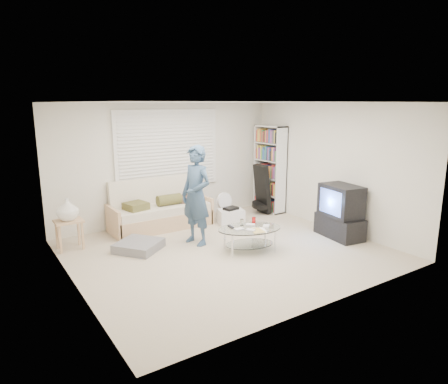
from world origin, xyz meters
TOP-DOWN VIEW (x-y plane):
  - ground at (0.00, 0.00)m, footprint 5.00×5.00m
  - room_shell at (0.00, 0.48)m, footprint 5.02×4.52m
  - window_blinds at (0.00, 2.20)m, footprint 2.32×0.08m
  - futon_sofa at (-0.38, 1.87)m, footprint 2.04×0.82m
  - grey_floor_pillow at (-1.25, 0.87)m, footprint 0.96×0.96m
  - side_table at (-2.22, 1.57)m, footprint 0.46×0.37m
  - bookshelf at (2.32, 1.69)m, footprint 0.31×0.84m
  - guitar_case at (1.99, 1.54)m, footprint 0.40×0.41m
  - floor_fan at (1.00, 1.62)m, footprint 0.37×0.25m
  - storage_bin at (0.95, 1.27)m, footprint 0.60×0.49m
  - tv_unit at (2.20, -0.55)m, footprint 0.62×0.98m
  - coffee_table at (0.34, -0.21)m, footprint 1.26×0.99m
  - standing_person at (-0.24, 0.62)m, footprint 0.57×0.73m

SIDE VIEW (x-z plane):
  - ground at x=0.00m, z-range 0.00..0.00m
  - grey_floor_pillow at x=-1.25m, z-range 0.00..0.15m
  - storage_bin at x=0.95m, z-range -0.02..0.34m
  - futon_sofa at x=-0.38m, z-range -0.17..0.82m
  - coffee_table at x=0.34m, z-range 0.07..0.60m
  - floor_fan at x=1.00m, z-range 0.05..0.66m
  - tv_unit at x=2.20m, z-range -0.01..0.99m
  - guitar_case at x=1.99m, z-range -0.06..1.06m
  - side_table at x=-2.22m, z-range 0.22..1.13m
  - standing_person at x=-0.24m, z-range 0.00..1.78m
  - bookshelf at x=2.32m, z-range 0.00..1.99m
  - window_blinds at x=0.00m, z-range 0.74..2.36m
  - room_shell at x=0.00m, z-range 0.37..2.88m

